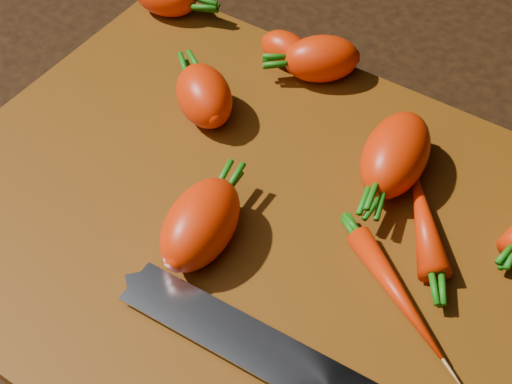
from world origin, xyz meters
The scene contains 10 objects.
ground centered at (0.00, 0.00, -0.01)m, with size 2.00×2.00×0.01m, color black.
cutting_board centered at (0.00, 0.00, 0.01)m, with size 0.50×0.40×0.01m, color #6A380B.
carrot_1 centered at (-0.09, 0.07, 0.03)m, with size 0.07×0.05×0.05m, color red.
carrot_2 centered at (0.07, 0.10, 0.04)m, with size 0.09×0.05×0.05m, color red.
carrot_3 centered at (-0.01, -0.04, 0.04)m, with size 0.08×0.05×0.05m, color red.
carrot_4 centered at (-0.04, 0.17, 0.03)m, with size 0.07×0.04×0.04m, color red.
carrot_5 centered at (-0.07, 0.17, 0.03)m, with size 0.05×0.03×0.03m, color red.
carrot_7 centered at (0.13, -0.01, 0.02)m, with size 0.11×0.02×0.02m, color red.
carrot_8 centered at (0.12, 0.06, 0.02)m, with size 0.09×0.02×0.02m, color red.
knife centered at (0.08, -0.09, 0.02)m, with size 0.32×0.04×0.02m.
Camera 1 is at (0.19, -0.28, 0.45)m, focal length 50.00 mm.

